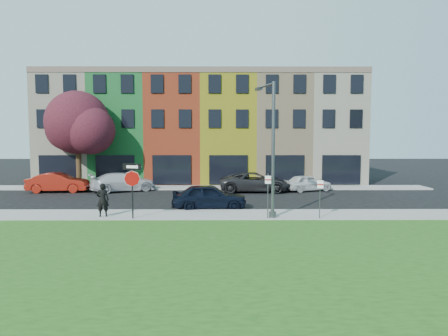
{
  "coord_description": "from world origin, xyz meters",
  "views": [
    {
      "loc": [
        -0.57,
        -18.98,
        4.46
      ],
      "look_at": [
        -0.45,
        4.0,
        2.63
      ],
      "focal_mm": 32.0,
      "sensor_mm": 36.0,
      "label": 1
    }
  ],
  "objects_px": {
    "man": "(103,200)",
    "sedan_near": "(209,197)",
    "stop_sign": "(132,179)",
    "street_lamp": "(271,150)"
  },
  "relations": [
    {
      "from": "stop_sign",
      "to": "sedan_near",
      "type": "xyz_separation_m",
      "value": [
        3.94,
        3.36,
        -1.43
      ]
    },
    {
      "from": "man",
      "to": "sedan_near",
      "type": "bearing_deg",
      "value": -163.09
    },
    {
      "from": "stop_sign",
      "to": "sedan_near",
      "type": "relative_size",
      "value": 0.62
    },
    {
      "from": "street_lamp",
      "to": "man",
      "type": "bearing_deg",
      "value": 162.85
    },
    {
      "from": "stop_sign",
      "to": "sedan_near",
      "type": "distance_m",
      "value": 5.37
    },
    {
      "from": "sedan_near",
      "to": "stop_sign",
      "type": "bearing_deg",
      "value": 126.12
    },
    {
      "from": "man",
      "to": "street_lamp",
      "type": "height_order",
      "value": "street_lamp"
    },
    {
      "from": "stop_sign",
      "to": "street_lamp",
      "type": "distance_m",
      "value": 7.55
    },
    {
      "from": "man",
      "to": "sedan_near",
      "type": "height_order",
      "value": "man"
    },
    {
      "from": "street_lamp",
      "to": "sedan_near",
      "type": "bearing_deg",
      "value": 123.01
    }
  ]
}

